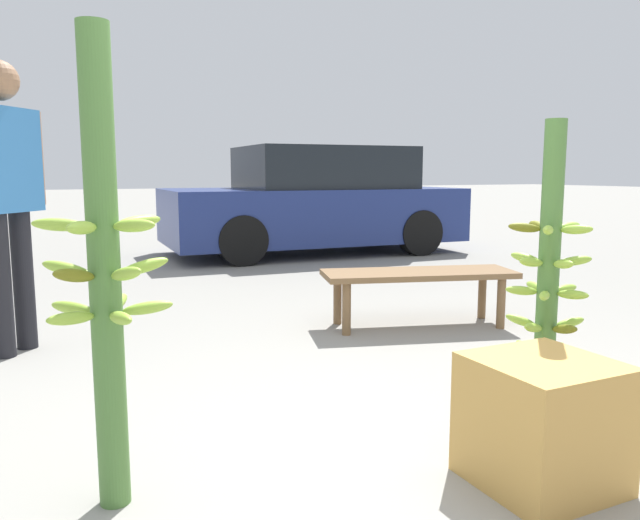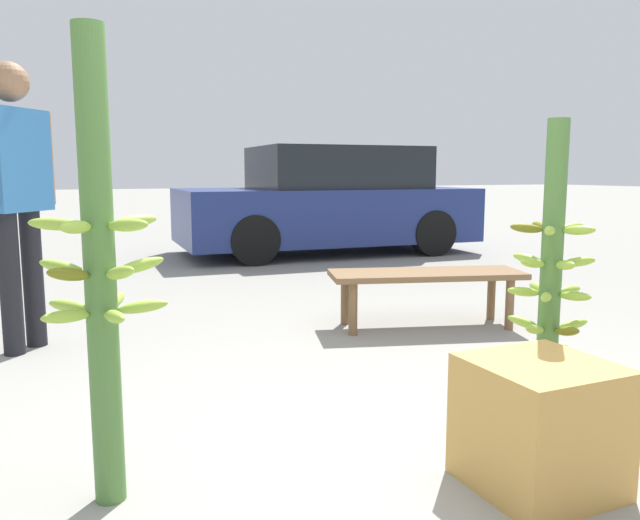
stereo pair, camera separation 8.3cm
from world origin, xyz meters
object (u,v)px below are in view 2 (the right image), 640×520
at_px(parked_car, 328,203).
at_px(produce_crate, 539,425).
at_px(banana_stalk_left, 100,272).
at_px(vendor_person, 15,182).
at_px(banana_stalk_center, 551,280).
at_px(market_bench, 426,279).

distance_m(parked_car, produce_crate, 6.48).
bearing_deg(banana_stalk_left, vendor_person, 98.18).
bearing_deg(banana_stalk_center, market_bench, 74.40).
distance_m(market_bench, parked_car, 4.21).
xyz_separation_m(vendor_person, produce_crate, (1.68, -2.62, -0.82)).
distance_m(banana_stalk_center, vendor_person, 3.07).
height_order(banana_stalk_left, produce_crate, banana_stalk_left).
relative_size(banana_stalk_center, produce_crate, 2.92).
bearing_deg(parked_car, banana_stalk_left, 151.90).
bearing_deg(vendor_person, market_bench, -62.91).
height_order(banana_stalk_center, produce_crate, banana_stalk_center).
height_order(banana_stalk_center, parked_car, parked_car).
distance_m(vendor_person, market_bench, 2.74).
bearing_deg(produce_crate, market_bench, 66.32).
bearing_deg(vendor_person, banana_stalk_left, -133.41).
relative_size(banana_stalk_left, banana_stalk_center, 1.17).
bearing_deg(banana_stalk_center, banana_stalk_left, 177.82).
height_order(parked_car, produce_crate, parked_car).
bearing_deg(market_bench, banana_stalk_center, -89.37).
distance_m(vendor_person, parked_car, 5.12).
relative_size(vendor_person, produce_crate, 3.85).
distance_m(banana_stalk_left, parked_car, 6.57).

